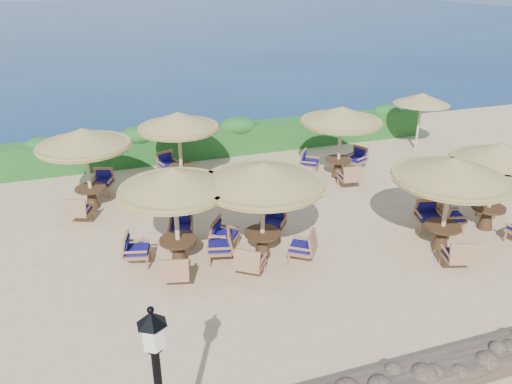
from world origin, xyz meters
name	(u,v)px	position (x,y,z in m)	size (l,w,h in m)	color
ground	(294,233)	(0.00, 0.00, 0.00)	(120.00, 120.00, 0.00)	tan
sea	(114,20)	(0.00, 70.00, 0.00)	(160.00, 160.00, 0.00)	#0B224B
hedge	(227,140)	(0.00, 7.20, 0.60)	(18.00, 0.90, 1.20)	#184D1B
stone_wall	(426,377)	(0.00, -6.20, 0.22)	(15.00, 0.65, 0.44)	brown
extra_parasol	(422,99)	(7.80, 5.20, 2.17)	(2.30, 2.30, 2.41)	#C3B289
cafe_set_0	(175,200)	(-3.47, -0.54, 1.82)	(2.89, 2.89, 2.65)	#C3B289
cafe_set_1	(263,190)	(-1.29, -0.89, 1.92)	(3.21, 3.21, 2.65)	#C3B289
cafe_set_2	(451,179)	(3.45, -2.12, 2.06)	(3.12, 3.12, 2.65)	#C3B289
cafe_set_3	(84,148)	(-5.48, 3.63, 2.02)	(2.87, 2.87, 2.65)	#C3B289
cafe_set_4	(179,131)	(-2.40, 4.57, 2.01)	(2.78, 2.88, 2.65)	#C3B289
cafe_set_5	(341,126)	(3.19, 3.46, 1.94)	(2.91, 2.91, 2.65)	#C3B289
cafe_set_6	(497,169)	(5.47, -1.56, 1.88)	(2.77, 2.77, 2.65)	#C3B289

